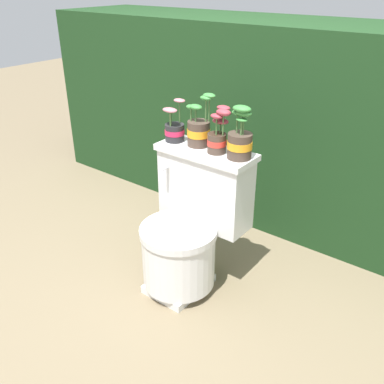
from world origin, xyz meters
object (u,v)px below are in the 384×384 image
Objects in this scene: potted_plant_midright at (240,140)px; potted_plant_middle at (218,135)px; potted_plant_midleft at (199,129)px; toilet at (190,226)px; potted_plant_left at (174,127)px.

potted_plant_middle is at bearing -176.66° from potted_plant_midright.
potted_plant_midleft is at bearing 176.00° from potted_plant_midright.
potted_plant_left reaches higher than toilet.
potted_plant_midleft is 1.04× the size of potted_plant_midright.
potted_plant_middle is at bearing 0.24° from potted_plant_left.
potted_plant_midright is at bearing 34.69° from toilet.
potted_plant_left is (-0.19, 0.12, 0.45)m from toilet.
potted_plant_midleft reaches higher than potted_plant_middle.
potted_plant_midleft is 0.13m from potted_plant_middle.
potted_plant_left is at bearing -179.76° from potted_plant_middle.
potted_plant_left is 0.26m from potted_plant_middle.
potted_plant_middle is 0.12m from potted_plant_midright.
potted_plant_midright is at bearing -4.00° from potted_plant_midleft.
toilet is 0.48m from potted_plant_midleft.
toilet is 2.79× the size of potted_plant_midright.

